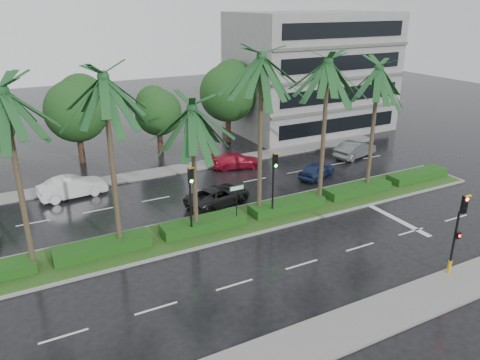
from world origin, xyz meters
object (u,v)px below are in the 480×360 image
signal_median_left (191,192)px  car_grey (355,149)px  car_darkgrey (218,195)px  car_red (237,161)px  street_sign (237,195)px  car_white (72,187)px  car_blue (317,170)px  signal_near (458,231)px

signal_median_left → car_grey: bearing=21.7°
car_darkgrey → car_grey: car_grey is taller
car_red → signal_median_left: bearing=155.0°
street_sign → car_grey: street_sign is taller
car_white → car_blue: (17.59, -4.95, -0.12)m
signal_near → car_darkgrey: bearing=115.7°
street_sign → car_blue: street_sign is taller
signal_near → car_white: 24.69m
car_red → car_grey: size_ratio=0.94×
signal_median_left → car_blue: bearing=21.3°
signal_median_left → street_sign: bearing=3.5°
signal_near → car_white: (-15.01, 19.53, -1.75)m
car_darkgrey → car_grey: size_ratio=1.07×
car_darkgrey → car_grey: bearing=-91.9°
street_sign → car_red: bearing=62.4°
signal_near → car_grey: size_ratio=0.98×
car_red → car_blue: (4.50, -4.99, 0.03)m
signal_near → signal_median_left: (-10.00, 9.69, 0.49)m
car_blue → car_white: bearing=50.1°
signal_median_left → car_red: bearing=50.7°
street_sign → car_white: street_sign is taller
car_darkgrey → car_blue: car_darkgrey is taller
signal_near → car_darkgrey: size_ratio=0.91×
car_darkgrey → car_red: car_darkgrey is taller
street_sign → car_red: 11.06m
car_darkgrey → car_blue: (9.08, 1.09, -0.02)m
street_sign → car_darkgrey: bearing=82.1°
street_sign → car_darkgrey: 3.94m
signal_near → car_grey: bearing=63.2°
car_white → car_grey: 23.76m
signal_median_left → car_darkgrey: size_ratio=0.91×
street_sign → car_white: 12.62m
car_blue → car_darkgrey: bearing=72.6°
car_red → car_blue: car_blue is taller
car_white → car_grey: size_ratio=1.03×
signal_median_left → car_white: 11.27m
car_white → street_sign: bearing=-146.0°
car_darkgrey → car_blue: bearing=-98.5°
street_sign → car_white: size_ratio=0.56×
car_blue → car_grey: 6.57m
car_white → car_blue: bearing=-111.4°
car_white → car_blue: 18.27m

